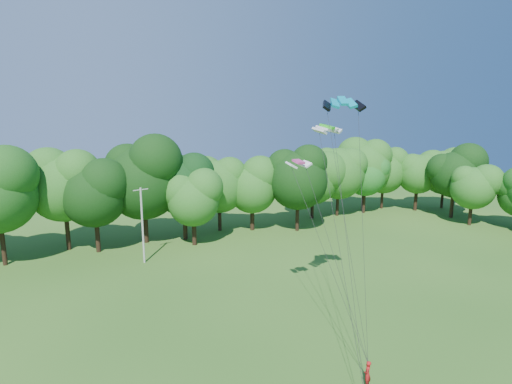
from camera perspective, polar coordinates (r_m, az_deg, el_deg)
name	(u,v)px	position (r m, az deg, el deg)	size (l,w,h in m)	color
utility_pole	(142,225)	(42.84, -15.91, -4.52)	(1.56, 0.50, 7.99)	#B0B1A8
kite_flyer_left	(367,374)	(25.56, 15.62, -23.76)	(0.57, 0.38, 1.56)	#B11617
kite_teal	(343,101)	(28.68, 12.29, 12.61)	(3.02, 2.14, 0.70)	#05869D
kite_green	(327,126)	(28.39, 10.14, 9.21)	(2.54, 1.82, 0.37)	#2BCD1E
kite_pink	(299,162)	(28.28, 6.09, 4.34)	(1.80, 0.93, 0.29)	#C5367F
tree_back_center	(184,181)	(49.21, -10.30, 1.60)	(8.15, 8.15, 11.85)	#312613
tree_back_east	(365,174)	(64.59, 15.36, 2.47)	(6.82, 6.82, 9.91)	black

